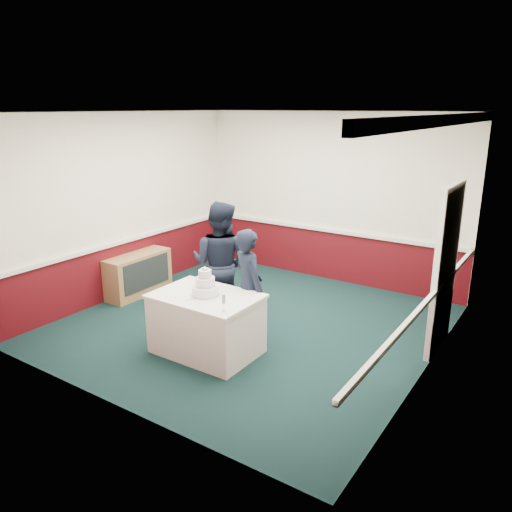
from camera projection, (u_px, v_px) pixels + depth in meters
The scene contains 9 objects.
ground at pixel (250, 324), 7.31m from camera, with size 5.00×5.00×0.00m, color black.
room_shell at pixel (278, 186), 7.19m from camera, with size 5.00×5.00×3.00m.
sideboard at pixel (139, 274), 8.41m from camera, with size 0.41×1.20×0.70m.
cake_table at pixel (207, 323), 6.39m from camera, with size 1.32×0.92×0.79m.
wedding_cake at pixel (205, 287), 6.24m from camera, with size 0.35×0.35×0.36m.
cake_knife at pixel (193, 299), 6.13m from camera, with size 0.01×0.22×0.01m, color silver.
champagne_flute at pixel (224, 300), 5.75m from camera, with size 0.05×0.05×0.21m.
person_man at pixel (220, 264), 7.15m from camera, with size 0.88×0.68×1.81m, color black.
person_woman at pixel (249, 287), 6.56m from camera, with size 0.57×0.38×1.57m, color black.
Camera 1 is at (3.79, -5.54, 3.07)m, focal length 35.00 mm.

